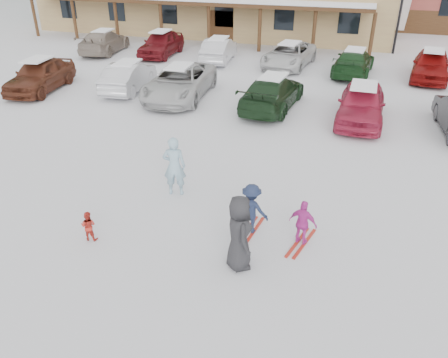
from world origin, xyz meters
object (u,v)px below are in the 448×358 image
(toddler_red, at_px, (88,226))
(child_magenta, at_px, (303,223))
(parked_car_9, at_px, (219,50))
(parked_car_0, at_px, (40,75))
(child_navy, at_px, (251,209))
(parked_car_8, at_px, (161,43))
(parked_car_2, at_px, (180,82))
(parked_car_11, at_px, (354,62))
(adult_skier, at_px, (174,166))
(parked_car_10, at_px, (289,55))
(parked_car_7, at_px, (104,42))
(bystander_dark, at_px, (239,233))
(parked_car_3, at_px, (272,93))
(parked_car_12, at_px, (431,65))
(parked_car_4, at_px, (361,104))
(parked_car_1, at_px, (128,76))

(toddler_red, relative_size, child_magenta, 0.66)
(parked_car_9, bearing_deg, parked_car_0, 46.66)
(child_navy, xyz_separation_m, parked_car_8, (-10.61, 17.34, 0.10))
(parked_car_2, xyz_separation_m, parked_car_8, (-4.57, 7.70, 0.03))
(parked_car_9, relative_size, parked_car_11, 0.90)
(child_magenta, bearing_deg, adult_skier, -4.93)
(parked_car_8, height_order, parked_car_10, parked_car_8)
(parked_car_2, height_order, parked_car_8, parked_car_8)
(parked_car_10, bearing_deg, parked_car_7, -173.51)
(toddler_red, distance_m, bystander_dark, 3.88)
(parked_car_3, height_order, parked_car_12, parked_car_12)
(parked_car_2, xyz_separation_m, parked_car_3, (4.50, -0.14, -0.04))
(child_navy, distance_m, bystander_dark, 1.41)
(child_magenta, xyz_separation_m, parked_car_3, (-2.87, 9.62, 0.11))
(parked_car_4, height_order, parked_car_10, parked_car_4)
(parked_car_3, bearing_deg, child_magenta, 110.65)
(parked_car_1, distance_m, parked_car_3, 7.40)
(child_magenta, bearing_deg, parked_car_7, -33.54)
(child_magenta, distance_m, parked_car_10, 17.52)
(child_navy, distance_m, parked_car_12, 17.56)
(parked_car_3, relative_size, parked_car_11, 1.03)
(bystander_dark, relative_size, parked_car_0, 0.40)
(parked_car_1, distance_m, parked_car_4, 11.25)
(adult_skier, distance_m, toddler_red, 3.03)
(parked_car_2, height_order, parked_car_4, parked_car_4)
(parked_car_8, bearing_deg, child_magenta, -58.47)
(child_navy, distance_m, parked_car_1, 13.36)
(parked_car_4, distance_m, parked_car_12, 8.34)
(parked_car_8, bearing_deg, parked_car_7, -177.81)
(parked_car_4, xyz_separation_m, parked_car_10, (-4.47, 8.07, -0.07))
(parked_car_0, height_order, parked_car_3, parked_car_0)
(parked_car_0, xyz_separation_m, parked_car_11, (14.65, 7.83, -0.09))
(child_magenta, height_order, parked_car_8, parked_car_8)
(bystander_dark, distance_m, parked_car_2, 12.62)
(adult_skier, distance_m, parked_car_1, 10.78)
(parked_car_3, distance_m, parked_car_12, 10.08)
(parked_car_10, bearing_deg, parked_car_12, 3.28)
(adult_skier, distance_m, parked_car_3, 8.38)
(parked_car_10, bearing_deg, parked_car_11, -3.75)
(parked_car_2, relative_size, parked_car_10, 1.09)
(bystander_dark, distance_m, parked_car_9, 19.59)
(parked_car_0, xyz_separation_m, parked_car_9, (6.52, 8.47, -0.07))
(child_navy, bearing_deg, parked_car_9, -62.11)
(parked_car_3, bearing_deg, parked_car_10, -81.03)
(parked_car_4, height_order, parked_car_8, parked_car_8)
(parked_car_3, bearing_deg, parked_car_12, -130.72)
(child_navy, relative_size, parked_car_7, 0.28)
(parked_car_10, bearing_deg, parked_car_1, -127.22)
(parked_car_7, xyz_separation_m, parked_car_12, (20.18, -0.33, 0.06))
(parked_car_3, bearing_deg, parked_car_9, -52.23)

